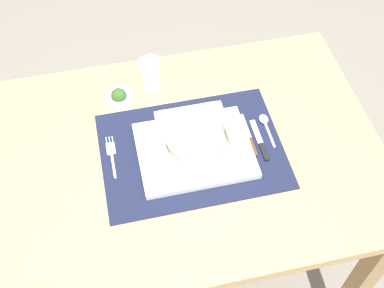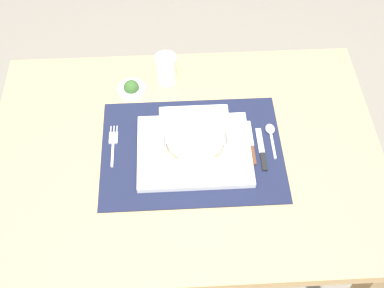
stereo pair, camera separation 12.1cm
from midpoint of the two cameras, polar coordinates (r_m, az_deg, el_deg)
The scene contains 11 objects.
ground_plane at distance 1.90m, azimuth 1.39°, elevation -14.33°, with size 6.00×6.00×0.00m, color gray.
dining_table at distance 1.33m, azimuth 1.93°, elevation -3.83°, with size 0.98×0.70×0.75m.
placemat at distance 1.24m, azimuth 2.80°, elevation -0.98°, with size 0.45×0.33×0.00m, color #191E38.
serving_plate at distance 1.22m, azimuth 3.07°, elevation -0.96°, with size 0.28×0.22×0.02m, color white.
porridge_bowl at distance 1.21m, azimuth 3.23°, elevation 0.19°, with size 0.17×0.17×0.05m.
fork at distance 1.25m, azimuth -6.34°, elevation -0.03°, with size 0.02×0.13×0.00m.
spoon at distance 1.29m, azimuth 11.72°, elevation 1.15°, with size 0.02×0.11×0.01m.
butter_knife at distance 1.25m, azimuth 10.81°, elevation -1.08°, with size 0.01×0.13×0.01m.
bread_knife at distance 1.26m, azimuth 9.58°, elevation -0.33°, with size 0.01×0.14×0.01m.
drinking_glass at distance 1.37m, azimuth -0.45°, elevation 8.39°, with size 0.06×0.06×0.08m.
condiment_saucer at distance 1.36m, azimuth -4.44°, elevation 6.21°, with size 0.08×0.08×0.04m.
Camera 2 is at (-0.02, -0.72, 1.75)m, focal length 46.34 mm.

